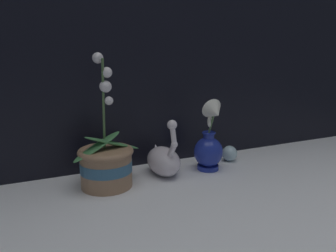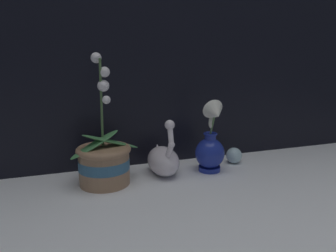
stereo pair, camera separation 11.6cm
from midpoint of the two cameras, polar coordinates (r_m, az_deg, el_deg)
ground_plane at (r=1.11m, az=5.11°, el=-10.51°), size 2.80×2.80×0.00m
window_backdrop at (r=1.28m, az=0.52°, el=20.12°), size 2.80×0.03×1.20m
orchid_potted_plant at (r=1.11m, az=-8.13°, el=-5.95°), size 0.25×0.18×0.44m
swan_figurine at (r=1.19m, az=1.96°, el=-5.84°), size 0.11×0.20×0.22m
blue_vase at (r=1.22m, az=10.17°, el=-3.66°), size 0.11×0.13×0.27m
glass_sphere at (r=1.35m, az=13.87°, el=-5.03°), size 0.06×0.06×0.06m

